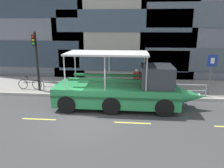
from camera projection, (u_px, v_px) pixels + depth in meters
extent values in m
plane|color=#3D3D3F|center=(87.00, 116.00, 11.59)|extent=(120.00, 120.00, 0.00)
cube|color=gray|center=(102.00, 86.00, 16.95)|extent=(32.00, 4.80, 0.18)
cube|color=#B2ADA3|center=(97.00, 96.00, 14.56)|extent=(32.00, 0.18, 0.18)
cube|color=#DBD64C|center=(39.00, 119.00, 11.18)|extent=(1.80, 0.12, 0.01)
cube|color=#DBD64C|center=(133.00, 123.00, 10.75)|extent=(1.80, 0.12, 0.01)
cube|color=#2D3D4C|center=(25.00, 54.00, 19.76)|extent=(10.09, 0.06, 2.39)
cube|color=#2D3D4C|center=(19.00, 3.00, 18.63)|extent=(10.09, 0.06, 2.39)
cube|color=#3D4C5B|center=(122.00, 61.00, 19.08)|extent=(11.44, 0.06, 1.85)
cube|color=#3D4C5B|center=(123.00, 21.00, 18.21)|extent=(11.44, 0.06, 1.85)
cube|color=#4C5660|center=(207.00, 60.00, 18.39)|extent=(10.46, 0.06, 2.02)
cube|color=#4C5660|center=(212.00, 15.00, 17.44)|extent=(10.46, 0.06, 2.02)
cylinder|color=#9EA0A8|center=(122.00, 83.00, 14.52)|extent=(10.88, 0.07, 0.07)
cylinder|color=#9EA0A8|center=(122.00, 89.00, 14.61)|extent=(10.88, 0.06, 0.06)
cylinder|color=#9EA0A8|center=(44.00, 87.00, 15.11)|extent=(0.09, 0.09, 0.76)
cylinder|color=#9EA0A8|center=(74.00, 87.00, 14.91)|extent=(0.09, 0.09, 0.76)
cylinder|color=#9EA0A8|center=(106.00, 88.00, 14.71)|extent=(0.09, 0.09, 0.76)
cylinder|color=#9EA0A8|center=(138.00, 89.00, 14.52)|extent=(0.09, 0.09, 0.76)
cylinder|color=#9EA0A8|center=(171.00, 90.00, 14.32)|extent=(0.09, 0.09, 0.76)
cylinder|color=#9EA0A8|center=(206.00, 91.00, 14.12)|extent=(0.09, 0.09, 0.76)
cylinder|color=black|center=(37.00, 62.00, 15.03)|extent=(0.16, 0.16, 4.09)
cube|color=black|center=(34.00, 40.00, 14.45)|extent=(0.24, 0.20, 0.72)
sphere|color=red|center=(33.00, 37.00, 14.28)|extent=(0.14, 0.14, 0.14)
sphere|color=gold|center=(33.00, 40.00, 14.34)|extent=(0.14, 0.14, 0.14)
sphere|color=green|center=(34.00, 44.00, 14.40)|extent=(0.14, 0.14, 0.14)
cylinder|color=#4C4F54|center=(210.00, 76.00, 14.17)|extent=(0.08, 0.08, 2.67)
cube|color=navy|center=(213.00, 61.00, 13.86)|extent=(0.60, 0.04, 0.76)
cube|color=white|center=(213.00, 61.00, 13.84)|extent=(0.24, 0.01, 0.36)
torus|color=black|center=(37.00, 85.00, 15.70)|extent=(0.70, 0.04, 0.70)
torus|color=black|center=(23.00, 84.00, 15.80)|extent=(0.70, 0.04, 0.70)
cylinder|color=black|center=(30.00, 82.00, 15.71)|extent=(0.95, 0.04, 0.04)
cylinder|color=black|center=(27.00, 81.00, 15.69)|extent=(0.19, 0.04, 0.51)
cube|color=black|center=(26.00, 77.00, 15.62)|extent=(0.20, 0.08, 0.06)
cylinder|color=#A5A5AA|center=(36.00, 78.00, 15.58)|extent=(0.03, 0.46, 0.03)
cube|color=#2D9351|center=(116.00, 94.00, 12.68)|extent=(6.98, 2.48, 1.06)
cone|color=#2D9351|center=(192.00, 96.00, 12.29)|extent=(1.57, 1.01, 1.01)
cylinder|color=#2D9351|center=(58.00, 92.00, 12.99)|extent=(0.35, 1.01, 1.01)
cube|color=#19512C|center=(115.00, 99.00, 11.43)|extent=(6.98, 0.04, 0.12)
sphere|color=white|center=(199.00, 95.00, 12.24)|extent=(0.22, 0.22, 0.22)
cube|color=#33383D|center=(157.00, 76.00, 12.18)|extent=(1.74, 2.08, 1.18)
cube|color=silver|center=(107.00, 53.00, 12.11)|extent=(4.53, 2.28, 0.10)
cylinder|color=#B2B2B7|center=(144.00, 67.00, 13.21)|extent=(0.07, 0.07, 1.78)
cylinder|color=#B2B2B7|center=(147.00, 75.00, 11.11)|extent=(0.07, 0.07, 1.78)
cylinder|color=#B2B2B7|center=(109.00, 66.00, 13.41)|extent=(0.07, 0.07, 1.78)
cylinder|color=#B2B2B7|center=(105.00, 74.00, 11.31)|extent=(0.07, 0.07, 1.78)
cylinder|color=#B2B2B7|center=(75.00, 66.00, 13.60)|extent=(0.07, 0.07, 1.78)
cylinder|color=#B2B2B7|center=(65.00, 73.00, 11.50)|extent=(0.07, 0.07, 1.78)
cube|color=#19512C|center=(108.00, 75.00, 13.04)|extent=(4.17, 0.28, 0.12)
cube|color=#19512C|center=(106.00, 80.00, 11.90)|extent=(4.17, 0.28, 0.12)
cylinder|color=black|center=(159.00, 94.00, 13.61)|extent=(1.00, 0.28, 1.00)
cylinder|color=black|center=(164.00, 107.00, 11.42)|extent=(1.00, 0.28, 1.00)
cylinder|color=black|center=(115.00, 93.00, 13.87)|extent=(1.00, 0.28, 1.00)
cylinder|color=black|center=(111.00, 106.00, 11.67)|extent=(1.00, 0.28, 1.00)
cylinder|color=black|center=(77.00, 92.00, 14.09)|extent=(1.00, 0.28, 1.00)
cylinder|color=black|center=(67.00, 104.00, 11.89)|extent=(1.00, 0.28, 1.00)
cylinder|color=#47423D|center=(165.00, 87.00, 14.99)|extent=(0.09, 0.09, 0.75)
cylinder|color=#47423D|center=(163.00, 87.00, 14.94)|extent=(0.09, 0.09, 0.75)
cube|color=#B7B2A8|center=(165.00, 78.00, 14.80)|extent=(0.32, 0.27, 0.53)
cylinder|color=#B7B2A8|center=(167.00, 78.00, 14.87)|extent=(0.07, 0.07, 0.48)
cylinder|color=#B7B2A8|center=(162.00, 79.00, 14.74)|extent=(0.07, 0.07, 0.48)
sphere|color=#936B4C|center=(165.00, 73.00, 14.70)|extent=(0.21, 0.21, 0.21)
cylinder|color=black|center=(135.00, 85.00, 15.38)|extent=(0.10, 0.10, 0.79)
cylinder|color=black|center=(137.00, 85.00, 15.37)|extent=(0.10, 0.10, 0.79)
cube|color=maroon|center=(136.00, 76.00, 15.20)|extent=(0.30, 0.18, 0.56)
cylinder|color=maroon|center=(133.00, 76.00, 15.22)|extent=(0.07, 0.07, 0.50)
cylinder|color=maroon|center=(139.00, 77.00, 15.19)|extent=(0.07, 0.07, 0.50)
sphere|color=tan|center=(136.00, 70.00, 15.09)|extent=(0.22, 0.22, 0.22)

